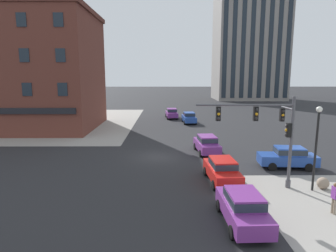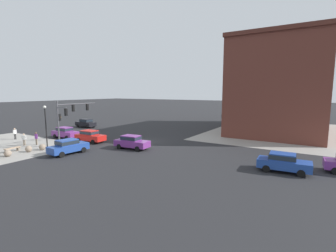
{
  "view_description": "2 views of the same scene",
  "coord_description": "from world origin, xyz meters",
  "px_view_note": "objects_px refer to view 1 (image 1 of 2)",
  "views": [
    {
      "loc": [
        0.64,
        -25.31,
        7.26
      ],
      "look_at": [
        0.88,
        1.88,
        2.49
      ],
      "focal_mm": 31.17,
      "sensor_mm": 36.0,
      "label": 1
    },
    {
      "loc": [
        27.57,
        21.06,
        7.1
      ],
      "look_at": [
        -0.39,
        3.58,
        2.46
      ],
      "focal_mm": 26.32,
      "sensor_mm": 36.0,
      "label": 2
    }
  ],
  "objects_px": {
    "traffic_signal_main": "(272,129)",
    "street_lamp_corner_near": "(317,139)",
    "bollard_sphere_curb_a": "(323,183)",
    "car_cross_far": "(207,143)",
    "car_cross_eastbound": "(288,157)",
    "car_parked_curb": "(189,117)",
    "car_main_northbound_near": "(172,113)",
    "pedestrian_walking_east": "(335,196)",
    "car_cross_westbound": "(222,169)",
    "car_main_southbound_far": "(243,207)"
  },
  "relations": [
    {
      "from": "traffic_signal_main",
      "to": "street_lamp_corner_near",
      "type": "distance_m",
      "value": 2.71
    },
    {
      "from": "bollard_sphere_curb_a",
      "to": "car_cross_far",
      "type": "relative_size",
      "value": 0.17
    },
    {
      "from": "bollard_sphere_curb_a",
      "to": "traffic_signal_main",
      "type": "bearing_deg",
      "value": 172.35
    },
    {
      "from": "car_cross_eastbound",
      "to": "car_parked_curb",
      "type": "bearing_deg",
      "value": 105.66
    },
    {
      "from": "car_main_northbound_near",
      "to": "car_parked_curb",
      "type": "relative_size",
      "value": 1.01
    },
    {
      "from": "traffic_signal_main",
      "to": "pedestrian_walking_east",
      "type": "distance_m",
      "value": 5.28
    },
    {
      "from": "car_cross_eastbound",
      "to": "car_cross_westbound",
      "type": "xyz_separation_m",
      "value": [
        -5.82,
        -3.12,
        0.0
      ]
    },
    {
      "from": "pedestrian_walking_east",
      "to": "street_lamp_corner_near",
      "type": "bearing_deg",
      "value": 81.61
    },
    {
      "from": "bollard_sphere_curb_a",
      "to": "car_main_southbound_far",
      "type": "bearing_deg",
      "value": -144.92
    },
    {
      "from": "car_main_southbound_far",
      "to": "car_cross_far",
      "type": "bearing_deg",
      "value": 89.55
    },
    {
      "from": "car_cross_eastbound",
      "to": "car_cross_far",
      "type": "distance_m",
      "value": 7.34
    },
    {
      "from": "car_parked_curb",
      "to": "car_cross_eastbound",
      "type": "bearing_deg",
      "value": -74.34
    },
    {
      "from": "car_parked_curb",
      "to": "car_cross_far",
      "type": "distance_m",
      "value": 17.22
    },
    {
      "from": "traffic_signal_main",
      "to": "car_cross_eastbound",
      "type": "relative_size",
      "value": 1.39
    },
    {
      "from": "bollard_sphere_curb_a",
      "to": "car_cross_eastbound",
      "type": "distance_m",
      "value": 4.4
    },
    {
      "from": "traffic_signal_main",
      "to": "car_cross_eastbound",
      "type": "xyz_separation_m",
      "value": [
        2.88,
        3.88,
        -2.95
      ]
    },
    {
      "from": "car_main_northbound_near",
      "to": "car_parked_curb",
      "type": "distance_m",
      "value": 5.75
    },
    {
      "from": "car_main_southbound_far",
      "to": "car_cross_eastbound",
      "type": "xyz_separation_m",
      "value": [
        5.9,
        8.82,
        0.0
      ]
    },
    {
      "from": "car_cross_far",
      "to": "car_cross_eastbound",
      "type": "bearing_deg",
      "value": -37.93
    },
    {
      "from": "car_main_southbound_far",
      "to": "car_cross_far",
      "type": "xyz_separation_m",
      "value": [
        0.1,
        13.33,
        0.0
      ]
    },
    {
      "from": "car_cross_westbound",
      "to": "bollard_sphere_curb_a",
      "type": "bearing_deg",
      "value": -10.87
    },
    {
      "from": "street_lamp_corner_near",
      "to": "car_cross_westbound",
      "type": "distance_m",
      "value": 6.2
    },
    {
      "from": "pedestrian_walking_east",
      "to": "car_parked_curb",
      "type": "xyz_separation_m",
      "value": [
        -5.31,
        29.51,
        -0.07
      ]
    },
    {
      "from": "car_main_southbound_far",
      "to": "car_parked_curb",
      "type": "xyz_separation_m",
      "value": [
        -0.2,
        30.55,
        0.0
      ]
    },
    {
      "from": "car_main_southbound_far",
      "to": "car_parked_curb",
      "type": "height_order",
      "value": "same"
    },
    {
      "from": "car_main_southbound_far",
      "to": "car_cross_westbound",
      "type": "xyz_separation_m",
      "value": [
        0.08,
        5.7,
        0.0
      ]
    },
    {
      "from": "car_cross_far",
      "to": "car_main_southbound_far",
      "type": "bearing_deg",
      "value": -90.45
    },
    {
      "from": "car_main_northbound_near",
      "to": "car_main_southbound_far",
      "type": "bearing_deg",
      "value": -85.64
    },
    {
      "from": "street_lamp_corner_near",
      "to": "traffic_signal_main",
      "type": "bearing_deg",
      "value": 164.17
    },
    {
      "from": "car_main_northbound_near",
      "to": "car_cross_far",
      "type": "distance_m",
      "value": 22.56
    },
    {
      "from": "car_cross_westbound",
      "to": "pedestrian_walking_east",
      "type": "bearing_deg",
      "value": -42.79
    },
    {
      "from": "pedestrian_walking_east",
      "to": "car_cross_westbound",
      "type": "xyz_separation_m",
      "value": [
        -5.03,
        4.65,
        -0.07
      ]
    },
    {
      "from": "car_cross_eastbound",
      "to": "car_parked_curb",
      "type": "height_order",
      "value": "same"
    },
    {
      "from": "traffic_signal_main",
      "to": "pedestrian_walking_east",
      "type": "height_order",
      "value": "traffic_signal_main"
    },
    {
      "from": "traffic_signal_main",
      "to": "car_cross_westbound",
      "type": "bearing_deg",
      "value": 165.51
    },
    {
      "from": "car_main_northbound_near",
      "to": "car_cross_far",
      "type": "bearing_deg",
      "value": -82.81
    },
    {
      "from": "traffic_signal_main",
      "to": "car_parked_curb",
      "type": "relative_size",
      "value": 1.39
    },
    {
      "from": "car_cross_far",
      "to": "pedestrian_walking_east",
      "type": "bearing_deg",
      "value": -67.85
    },
    {
      "from": "car_cross_eastbound",
      "to": "car_cross_westbound",
      "type": "distance_m",
      "value": 6.6
    },
    {
      "from": "street_lamp_corner_near",
      "to": "car_parked_curb",
      "type": "distance_m",
      "value": 27.08
    },
    {
      "from": "traffic_signal_main",
      "to": "bollard_sphere_curb_a",
      "type": "height_order",
      "value": "traffic_signal_main"
    },
    {
      "from": "bollard_sphere_curb_a",
      "to": "pedestrian_walking_east",
      "type": "distance_m",
      "value": 3.72
    },
    {
      "from": "car_parked_curb",
      "to": "car_main_southbound_far",
      "type": "bearing_deg",
      "value": -89.63
    },
    {
      "from": "traffic_signal_main",
      "to": "car_main_northbound_near",
      "type": "height_order",
      "value": "traffic_signal_main"
    },
    {
      "from": "car_cross_westbound",
      "to": "car_parked_curb",
      "type": "bearing_deg",
      "value": 90.64
    },
    {
      "from": "car_cross_eastbound",
      "to": "car_parked_curb",
      "type": "relative_size",
      "value": 1.0
    },
    {
      "from": "car_main_southbound_far",
      "to": "car_cross_westbound",
      "type": "height_order",
      "value": "same"
    },
    {
      "from": "car_main_southbound_far",
      "to": "pedestrian_walking_east",
      "type": "bearing_deg",
      "value": 11.52
    },
    {
      "from": "car_main_southbound_far",
      "to": "car_cross_far",
      "type": "distance_m",
      "value": 13.33
    },
    {
      "from": "car_main_northbound_near",
      "to": "car_main_southbound_far",
      "type": "height_order",
      "value": "same"
    }
  ]
}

